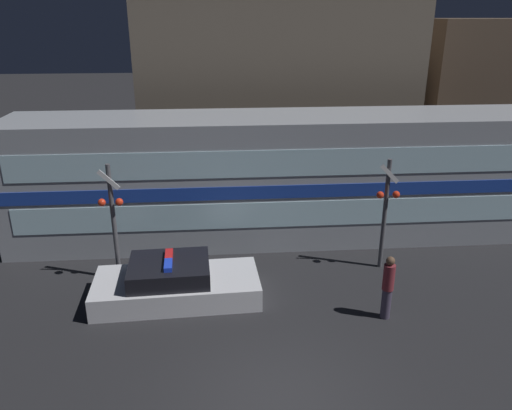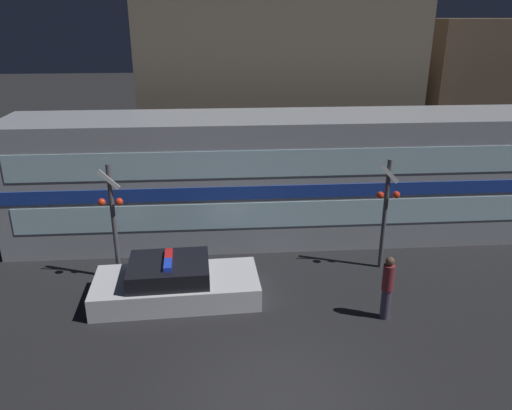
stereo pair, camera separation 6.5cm
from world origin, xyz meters
name	(u,v)px [view 1 (the left image)]	position (x,y,z in m)	size (l,w,h in m)	color
ground_plane	(277,403)	(0.00, 0.00, 0.00)	(120.00, 120.00, 0.00)	black
train	(319,176)	(2.33, 7.97, 2.05)	(19.97, 2.91, 4.09)	#999EA5
police_car	(175,284)	(-2.22, 4.04, 0.44)	(4.39, 2.08, 1.21)	silver
pedestrian	(388,287)	(3.03, 2.71, 0.86)	(0.28, 0.28, 1.68)	#3F384C
crossing_signal_near	(386,209)	(3.75, 5.32, 1.87)	(0.67, 0.30, 3.33)	#4C4C51
crossing_signal_far	(113,217)	(-3.90, 5.22, 1.91)	(0.67, 0.30, 3.40)	#4C4C51
building_left	(273,73)	(1.58, 14.81, 4.67)	(11.20, 6.58, 9.34)	#726656
building_center	(492,97)	(12.00, 15.15, 3.46)	(7.10, 4.00, 6.92)	brown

